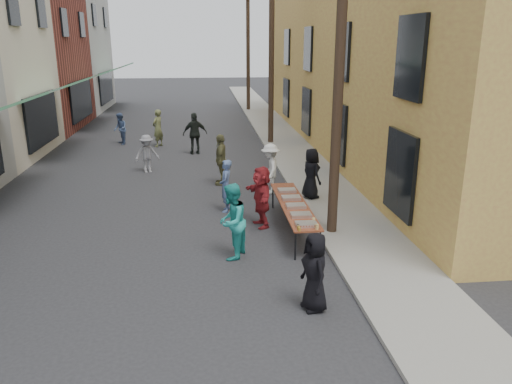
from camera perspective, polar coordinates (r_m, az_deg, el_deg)
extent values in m
plane|color=#28282B|center=(10.30, -11.23, -11.88)|extent=(120.00, 120.00, 0.00)
cube|color=gray|center=(24.80, 3.29, 5.68)|extent=(2.20, 60.00, 0.10)
cube|color=maroon|center=(31.96, -27.07, 13.59)|extent=(8.00, 8.00, 8.00)
cube|color=gray|center=(39.56, -23.11, 15.13)|extent=(8.00, 8.00, 9.00)
cube|color=#BA7F42|center=(25.10, 18.37, 16.39)|extent=(10.00, 28.00, 10.00)
cylinder|color=#2D2116|center=(12.44, 9.55, 14.86)|extent=(0.26, 0.26, 9.00)
cylinder|color=#2D2116|center=(24.22, 1.77, 16.03)|extent=(0.26, 0.26, 9.00)
cylinder|color=#2D2116|center=(36.14, -0.92, 16.37)|extent=(0.26, 0.26, 9.00)
cube|color=#602717|center=(13.28, 4.32, -1.42)|extent=(0.70, 4.00, 0.04)
cylinder|color=black|center=(11.63, 4.52, -6.15)|extent=(0.04, 0.04, 0.71)
cylinder|color=black|center=(11.75, 7.32, -6.00)|extent=(0.04, 0.04, 0.71)
cylinder|color=black|center=(15.11, 1.94, -0.57)|extent=(0.04, 0.04, 0.71)
cylinder|color=black|center=(15.20, 4.11, -0.50)|extent=(0.04, 0.04, 0.71)
cube|color=maroon|center=(11.73, 5.76, -3.68)|extent=(0.50, 0.33, 0.08)
cube|color=#B2B2B7|center=(12.33, 5.16, -2.62)|extent=(0.50, 0.33, 0.08)
cube|color=tan|center=(12.98, 4.56, -1.59)|extent=(0.50, 0.33, 0.08)
cube|color=#B2B2B7|center=(13.63, 4.03, -0.66)|extent=(0.50, 0.33, 0.08)
cube|color=tan|center=(14.29, 3.55, 0.19)|extent=(0.50, 0.33, 0.08)
cylinder|color=#A57F26|center=(11.42, 4.98, -4.26)|extent=(0.07, 0.07, 0.08)
cylinder|color=#A57F26|center=(11.51, 4.89, -4.08)|extent=(0.07, 0.07, 0.08)
cylinder|color=#A57F26|center=(11.60, 4.80, -3.90)|extent=(0.07, 0.07, 0.08)
cylinder|color=tan|center=(11.54, 6.99, -3.98)|extent=(0.08, 0.08, 0.12)
imported|color=black|center=(9.49, 6.73, -9.05)|extent=(0.64, 0.84, 1.54)
imported|color=#536DA1|center=(14.75, -3.46, 0.71)|extent=(0.45, 0.62, 1.57)
imported|color=teal|center=(11.54, -2.81, -3.39)|extent=(0.97, 1.07, 1.80)
imported|color=white|center=(16.49, 1.65, 2.67)|extent=(0.74, 1.14, 1.67)
imported|color=brown|center=(17.54, -4.03, 3.73)|extent=(0.57, 1.10, 1.80)
imported|color=maroon|center=(13.52, 0.62, -0.52)|extent=(0.77, 1.63, 1.69)
imported|color=black|center=(15.76, 6.33, 2.13)|extent=(0.76, 0.91, 1.59)
imported|color=gray|center=(19.57, -12.35, 4.28)|extent=(1.08, 0.86, 1.47)
imported|color=black|center=(22.43, -6.98, 6.64)|extent=(1.15, 0.64, 1.85)
imported|color=#646A3D|center=(24.37, -11.16, 7.17)|extent=(0.70, 0.77, 1.76)
imported|color=#465C88|center=(25.31, -15.25, 6.98)|extent=(0.80, 0.89, 1.53)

